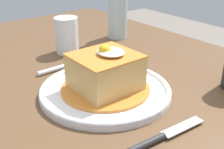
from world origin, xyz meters
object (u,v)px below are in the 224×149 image
object	(u,v)px
fork	(58,68)
beer_bottle_clear	(118,8)
knife	(158,138)
main_plate	(105,90)
drinking_glass	(67,38)

from	to	relation	value
fork	beer_bottle_clear	xyz separation A→B (m)	(-0.12, 0.30, 0.09)
beer_bottle_clear	knife	bearing A→B (deg)	-32.46
main_plate	knife	world-z (taller)	main_plate
fork	beer_bottle_clear	bearing A→B (deg)	112.29
knife	beer_bottle_clear	bearing A→B (deg)	147.54
fork	beer_bottle_clear	size ratio (longest dim) A/B	0.53
main_plate	beer_bottle_clear	xyz separation A→B (m)	(-0.30, 0.28, 0.09)
main_plate	fork	xyz separation A→B (m)	(-0.17, -0.02, -0.00)
main_plate	knife	size ratio (longest dim) A/B	1.72
beer_bottle_clear	main_plate	bearing A→B (deg)	-43.16
drinking_glass	beer_bottle_clear	bearing A→B (deg)	96.00
main_plate	knife	xyz separation A→B (m)	(0.19, -0.03, -0.00)
knife	beer_bottle_clear	distance (m)	0.58
knife	drinking_glass	world-z (taller)	drinking_glass
fork	knife	size ratio (longest dim) A/B	0.85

